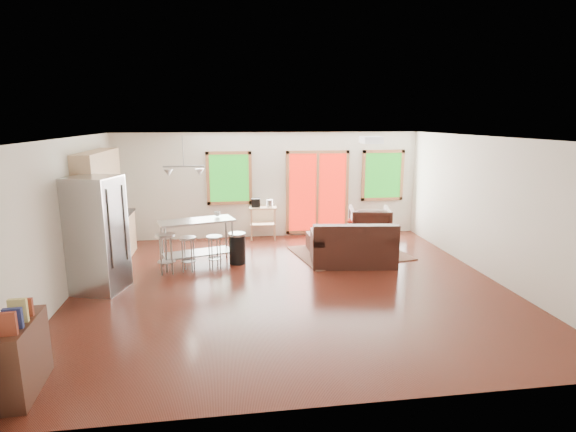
{
  "coord_description": "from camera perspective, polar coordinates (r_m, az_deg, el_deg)",
  "views": [
    {
      "loc": [
        -1.11,
        -7.52,
        2.9
      ],
      "look_at": [
        0.0,
        0.3,
        1.2
      ],
      "focal_mm": 28.0,
      "sensor_mm": 36.0,
      "label": 1
    }
  ],
  "objects": [
    {
      "name": "floor",
      "position": [
        8.14,
        0.3,
        -8.8
      ],
      "size": [
        7.5,
        7.0,
        0.02
      ],
      "primitive_type": "cube",
      "color": "#39140D",
      "rests_on": "ground"
    },
    {
      "name": "ceiling",
      "position": [
        7.6,
        0.32,
        9.96
      ],
      "size": [
        7.5,
        7.0,
        0.02
      ],
      "primitive_type": "cube",
      "color": "white",
      "rests_on": "ground"
    },
    {
      "name": "back_wall",
      "position": [
        11.2,
        -2.32,
        3.93
      ],
      "size": [
        7.5,
        0.02,
        2.6
      ],
      "primitive_type": "cube",
      "color": "silver",
      "rests_on": "ground"
    },
    {
      "name": "left_wall",
      "position": [
        8.13,
        -26.92,
        -0.54
      ],
      "size": [
        0.02,
        7.0,
        2.6
      ],
      "primitive_type": "cube",
      "color": "silver",
      "rests_on": "ground"
    },
    {
      "name": "right_wall",
      "position": [
        9.1,
        24.45,
        0.92
      ],
      "size": [
        0.02,
        7.0,
        2.6
      ],
      "primitive_type": "cube",
      "color": "silver",
      "rests_on": "ground"
    },
    {
      "name": "front_wall",
      "position": [
        4.46,
        7.0,
        -9.01
      ],
      "size": [
        7.5,
        0.02,
        2.6
      ],
      "primitive_type": "cube",
      "color": "silver",
      "rests_on": "ground"
    },
    {
      "name": "window_left",
      "position": [
        11.07,
        -7.48,
        4.79
      ],
      "size": [
        1.1,
        0.05,
        1.3
      ],
      "color": "#125511",
      "rests_on": "back_wall"
    },
    {
      "name": "french_doors",
      "position": [
        11.36,
        3.76,
        3.02
      ],
      "size": [
        1.6,
        0.05,
        2.1
      ],
      "color": "#AF1309",
      "rests_on": "back_wall"
    },
    {
      "name": "window_right",
      "position": [
        11.77,
        11.94,
        5.07
      ],
      "size": [
        1.1,
        0.05,
        1.3
      ],
      "color": "#125511",
      "rests_on": "back_wall"
    },
    {
      "name": "rug",
      "position": [
        10.03,
        7.81,
        -4.7
      ],
      "size": [
        2.61,
        2.19,
        0.02
      ],
      "primitive_type": "cube",
      "rotation": [
        0.0,
        0.0,
        0.19
      ],
      "color": "#55623D",
      "rests_on": "floor"
    },
    {
      "name": "loveseat",
      "position": [
        9.25,
        8.24,
        -3.96
      ],
      "size": [
        1.78,
        1.15,
        0.9
      ],
      "rotation": [
        0.0,
        0.0,
        -0.12
      ],
      "color": "black",
      "rests_on": "floor"
    },
    {
      "name": "coffee_table",
      "position": [
        10.35,
        8.99,
        -2.41
      ],
      "size": [
        1.09,
        0.91,
        0.37
      ],
      "rotation": [
        0.0,
        0.0,
        0.44
      ],
      "color": "#391E14",
      "rests_on": "floor"
    },
    {
      "name": "armchair",
      "position": [
        10.94,
        10.31,
        -0.85
      ],
      "size": [
        1.07,
        1.03,
        0.95
      ],
      "primitive_type": "imported",
      "rotation": [
        0.0,
        0.0,
        2.95
      ],
      "color": "black",
      "rests_on": "floor"
    },
    {
      "name": "ottoman",
      "position": [
        10.2,
        4.11,
        -3.29
      ],
      "size": [
        0.57,
        0.57,
        0.38
      ],
      "primitive_type": "cube",
      "rotation": [
        0.0,
        0.0,
        0.01
      ],
      "color": "black",
      "rests_on": "floor"
    },
    {
      "name": "vase",
      "position": [
        10.17,
        7.85,
        -1.5
      ],
      "size": [
        0.21,
        0.22,
        0.33
      ],
      "rotation": [
        0.0,
        0.0,
        -0.09
      ],
      "color": "silver",
      "rests_on": "coffee_table"
    },
    {
      "name": "book",
      "position": [
        10.2,
        11.05,
        -1.44
      ],
      "size": [
        0.22,
        0.05,
        0.29
      ],
      "primitive_type": "imported",
      "rotation": [
        0.0,
        0.0,
        -0.11
      ],
      "color": "maroon",
      "rests_on": "coffee_table"
    },
    {
      "name": "cabinets",
      "position": [
        9.72,
        -22.05,
        -0.45
      ],
      "size": [
        0.64,
        2.24,
        2.3
      ],
      "color": "tan",
      "rests_on": "floor"
    },
    {
      "name": "refrigerator",
      "position": [
        8.27,
        -23.11,
        -2.19
      ],
      "size": [
        0.98,
        0.97,
        1.98
      ],
      "rotation": [
        0.0,
        0.0,
        -0.29
      ],
      "color": "#B7BABC",
      "rests_on": "floor"
    },
    {
      "name": "island",
      "position": [
        9.23,
        -11.45,
        -2.27
      ],
      "size": [
        1.57,
        0.97,
        0.93
      ],
      "rotation": [
        0.0,
        0.0,
        0.28
      ],
      "color": "#B7BABC",
      "rests_on": "floor"
    },
    {
      "name": "cup",
      "position": [
        9.37,
        -8.98,
        0.37
      ],
      "size": [
        0.14,
        0.13,
        0.12
      ],
      "primitive_type": "imported",
      "rotation": [
        0.0,
        0.0,
        -0.26
      ],
      "color": "white",
      "rests_on": "island"
    },
    {
      "name": "bar_stool_a",
      "position": [
        8.85,
        -15.29,
        -3.47
      ],
      "size": [
        0.43,
        0.43,
        0.78
      ],
      "rotation": [
        0.0,
        0.0,
        0.19
      ],
      "color": "#B7BABC",
      "rests_on": "floor"
    },
    {
      "name": "bar_stool_b",
      "position": [
        8.91,
        -12.6,
        -3.72
      ],
      "size": [
        0.37,
        0.37,
        0.69
      ],
      "rotation": [
        0.0,
        0.0,
        -0.17
      ],
      "color": "#B7BABC",
      "rests_on": "floor"
    },
    {
      "name": "bar_stool_c",
      "position": [
        8.98,
        -9.33,
        -3.57
      ],
      "size": [
        0.4,
        0.4,
        0.66
      ],
      "rotation": [
        0.0,
        0.0,
        0.36
      ],
      "color": "#B7BABC",
      "rests_on": "floor"
    },
    {
      "name": "trash_can",
      "position": [
        9.27,
        -6.45,
        -4.06
      ],
      "size": [
        0.44,
        0.44,
        0.64
      ],
      "rotation": [
        0.0,
        0.0,
        0.34
      ],
      "color": "black",
      "rests_on": "floor"
    },
    {
      "name": "kitchen_cart",
      "position": [
        11.03,
        -3.33,
        0.6
      ],
      "size": [
        0.69,
        0.47,
        1.02
      ],
      "rotation": [
        0.0,
        0.0,
        -0.06
      ],
      "color": "tan",
      "rests_on": "floor"
    },
    {
      "name": "bookshelf",
      "position": [
        5.8,
        -30.96,
        -15.03
      ],
      "size": [
        0.41,
        0.93,
        1.07
      ],
      "rotation": [
        0.0,
        0.0,
        0.06
      ],
      "color": "#391E14",
      "rests_on": "floor"
    },
    {
      "name": "ceiling_flush",
      "position": [
        8.56,
        10.52,
        9.48
      ],
      "size": [
        0.35,
        0.35,
        0.12
      ],
      "primitive_type": "cube",
      "color": "white",
      "rests_on": "ceiling"
    },
    {
      "name": "pendant_light",
      "position": [
        9.11,
        -13.07,
        5.52
      ],
      "size": [
        0.8,
        0.18,
        0.79
      ],
      "color": "gray",
      "rests_on": "ceiling"
    }
  ]
}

